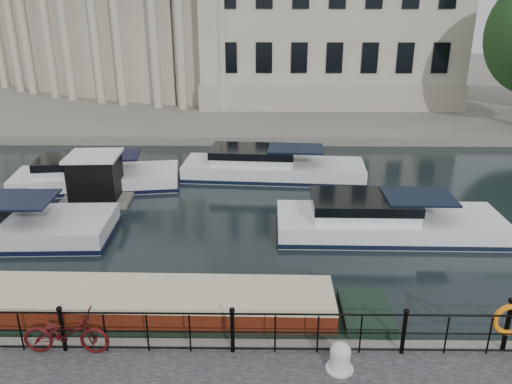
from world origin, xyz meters
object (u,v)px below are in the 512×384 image
mooring_bollard (340,357)px  narrowboat (96,317)px  harbour_hut (96,180)px  life_ring_post (510,320)px  bicycle (66,333)px

mooring_bollard → narrowboat: mooring_bollard is taller
harbour_hut → life_ring_post: bearing=-43.2°
life_ring_post → narrowboat: (-10.24, 1.53, -1.06)m
harbour_hut → narrowboat: bearing=-76.1°
mooring_bollard → life_ring_post: bearing=9.5°
narrowboat → harbour_hut: 9.99m
harbour_hut → mooring_bollard: bearing=-55.2°
bicycle → harbour_hut: bearing=14.7°
bicycle → life_ring_post: size_ratio=1.46×
bicycle → harbour_hut: 11.56m
mooring_bollard → harbour_hut: 14.89m
bicycle → life_ring_post: life_ring_post is taller
mooring_bollard → harbour_hut: size_ratio=0.22×
bicycle → life_ring_post: 10.36m
narrowboat → harbour_hut: (-2.94, 9.53, 0.59)m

